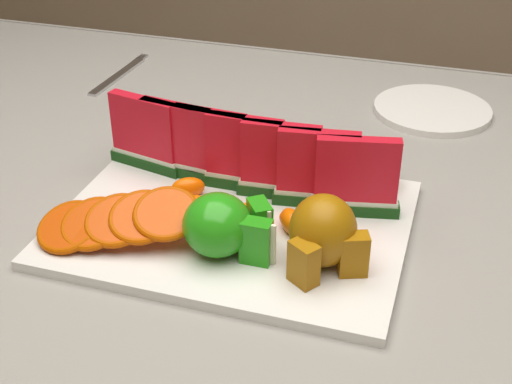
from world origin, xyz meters
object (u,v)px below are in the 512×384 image
object	(u,v)px
platter	(234,223)
pear_cluster	(324,234)
fork	(120,75)
side_plate	(432,110)
apple_cluster	(224,226)

from	to	relation	value
platter	pear_cluster	world-z (taller)	pear_cluster
pear_cluster	fork	size ratio (longest dim) A/B	0.51
side_plate	fork	bearing A→B (deg)	-178.99
platter	apple_cluster	xyz separation A→B (m)	(0.01, -0.06, 0.04)
apple_cluster	side_plate	bearing A→B (deg)	68.46
platter	pear_cluster	xyz separation A→B (m)	(0.12, -0.05, 0.04)
apple_cluster	pear_cluster	world-z (taller)	pear_cluster
apple_cluster	side_plate	size ratio (longest dim) A/B	0.63
pear_cluster	side_plate	distance (m)	0.45
platter	fork	xyz separation A→B (m)	(-0.34, 0.38, -0.00)
apple_cluster	side_plate	xyz separation A→B (m)	(0.18, 0.46, -0.04)
platter	apple_cluster	distance (m)	0.07
apple_cluster	fork	size ratio (longest dim) A/B	0.59
fork	apple_cluster	bearing A→B (deg)	-51.74
platter	side_plate	size ratio (longest dim) A/B	2.16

